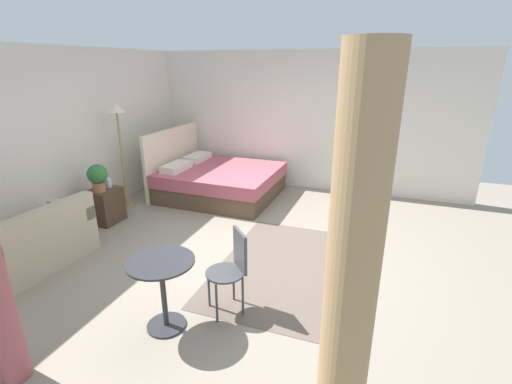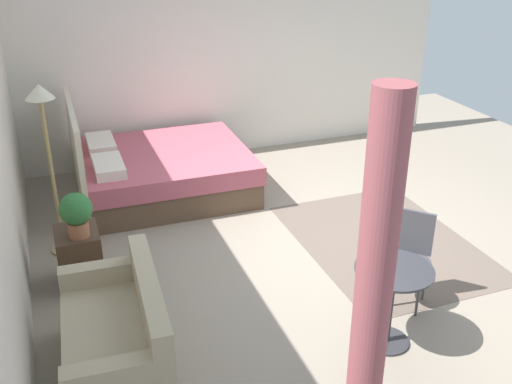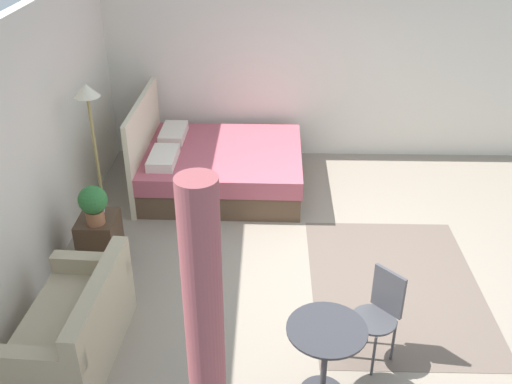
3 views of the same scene
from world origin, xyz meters
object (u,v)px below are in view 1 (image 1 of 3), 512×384
object	(u,v)px
bed	(217,180)
couch	(34,245)
nightstand	(106,206)
balcony_table	(162,282)
floor_lamp	(118,126)
cafe_chair_near_window	(232,264)
potted_plant	(98,176)
vase	(108,183)

from	to	relation	value
bed	couch	xyz separation A→B (m)	(-3.08, 0.95, -0.01)
nightstand	balcony_table	world-z (taller)	balcony_table
nightstand	floor_lamp	xyz separation A→B (m)	(0.65, 0.12, 1.13)
cafe_chair_near_window	bed	bearing A→B (deg)	28.22
nightstand	balcony_table	distance (m)	2.85
couch	potted_plant	bearing A→B (deg)	5.88
nightstand	potted_plant	world-z (taller)	potted_plant
bed	balcony_table	world-z (taller)	bed
vase	balcony_table	world-z (taller)	balcony_table
floor_lamp	potted_plant	bearing A→B (deg)	-168.75
potted_plant	balcony_table	world-z (taller)	potted_plant
potted_plant	balcony_table	size ratio (longest dim) A/B	0.60
potted_plant	couch	bearing A→B (deg)	-174.12
balcony_table	cafe_chair_near_window	world-z (taller)	cafe_chair_near_window
couch	cafe_chair_near_window	distance (m)	2.57
nightstand	cafe_chair_near_window	size ratio (longest dim) A/B	0.63
floor_lamp	nightstand	bearing A→B (deg)	-169.18
potted_plant	floor_lamp	size ratio (longest dim) A/B	0.24
couch	floor_lamp	world-z (taller)	floor_lamp
floor_lamp	vase	bearing A→B (deg)	-166.32
potted_plant	floor_lamp	world-z (taller)	floor_lamp
vase	cafe_chair_near_window	xyz separation A→B (m)	(-1.43, -2.71, -0.10)
couch	balcony_table	xyz separation A→B (m)	(-0.39, -2.07, 0.19)
bed	balcony_table	size ratio (longest dim) A/B	2.95
floor_lamp	bed	bearing A→B (deg)	-49.76
bed	floor_lamp	distance (m)	1.95
balcony_table	cafe_chair_near_window	distance (m)	0.67
nightstand	floor_lamp	world-z (taller)	floor_lamp
nightstand	potted_plant	xyz separation A→B (m)	(-0.10, -0.03, 0.51)
potted_plant	cafe_chair_near_window	xyz separation A→B (m)	(-1.21, -2.69, -0.27)
potted_plant	nightstand	bearing A→B (deg)	14.04
bed	cafe_chair_near_window	world-z (taller)	bed
couch	balcony_table	distance (m)	2.11
bed	floor_lamp	bearing A→B (deg)	130.24
potted_plant	cafe_chair_near_window	world-z (taller)	potted_plant
bed	nightstand	xyz separation A→B (m)	(-1.69, 1.11, -0.03)
nightstand	couch	bearing A→B (deg)	-173.52
balcony_table	bed	bearing A→B (deg)	17.93
nightstand	vase	xyz separation A→B (m)	(0.12, -0.00, 0.34)
bed	floor_lamp	xyz separation A→B (m)	(-1.04, 1.23, 1.10)
bed	vase	world-z (taller)	bed
vase	balcony_table	size ratio (longest dim) A/B	0.20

